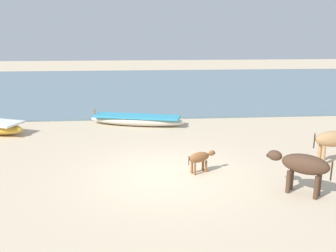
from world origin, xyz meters
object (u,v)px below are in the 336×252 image
cow_adult_dark (303,165)px  cow_second_adult_tan (335,140)px  fishing_boat_1 (137,120)px  calf_far_brown (200,158)px

cow_adult_dark → cow_second_adult_tan: cow_adult_dark is taller
fishing_boat_1 → calf_far_brown: (1.65, -5.27, 0.19)m
cow_adult_dark → calf_far_brown: cow_adult_dark is taller
calf_far_brown → cow_second_adult_tan: bearing=-21.1°
fishing_boat_1 → cow_second_adult_tan: bearing=153.6°
fishing_boat_1 → cow_adult_dark: 7.75m
calf_far_brown → cow_second_adult_tan: 3.93m
fishing_boat_1 → cow_second_adult_tan: cow_second_adult_tan is taller
cow_second_adult_tan → fishing_boat_1: bearing=139.6°
cow_adult_dark → calf_far_brown: size_ratio=1.57×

